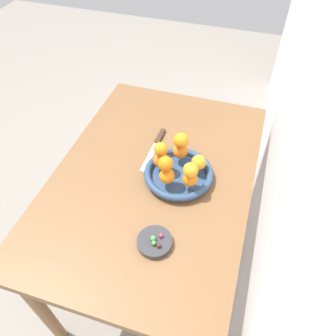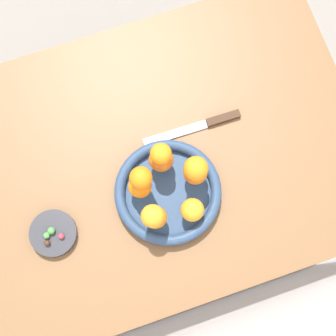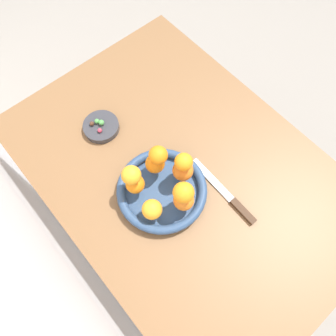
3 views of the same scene
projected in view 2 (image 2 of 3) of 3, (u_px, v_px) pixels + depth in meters
name	position (u px, v px, depth m)	size (l,w,h in m)	color
ground_plane	(156.00, 203.00, 2.03)	(6.00, 6.00, 0.00)	gray
dining_table	(151.00, 167.00, 1.40)	(1.10, 0.76, 0.74)	brown
fruit_bowl	(168.00, 192.00, 1.27)	(0.27, 0.27, 0.04)	navy
candy_dish	(53.00, 233.00, 1.26)	(0.12, 0.12, 0.02)	#333338
orange_0	(156.00, 217.00, 1.21)	(0.05, 0.05, 0.05)	orange
orange_1	(192.00, 210.00, 1.21)	(0.06, 0.06, 0.06)	orange
orange_2	(195.00, 173.00, 1.23)	(0.06, 0.06, 0.06)	orange
orange_3	(161.00, 159.00, 1.24)	(0.06, 0.06, 0.06)	orange
orange_4	(140.00, 186.00, 1.23)	(0.06, 0.06, 0.06)	orange
orange_5	(141.00, 178.00, 1.17)	(0.05, 0.05, 0.05)	orange
orange_6	(196.00, 168.00, 1.18)	(0.06, 0.06, 0.06)	orange
orange_7	(161.00, 154.00, 1.18)	(0.05, 0.05, 0.05)	orange
orange_8	(153.00, 216.00, 1.16)	(0.05, 0.05, 0.05)	orange
candy_ball_0	(47.00, 235.00, 1.24)	(0.02, 0.02, 0.02)	#4C9947
candy_ball_1	(47.00, 243.00, 1.24)	(0.01, 0.01, 0.01)	#472819
candy_ball_2	(61.00, 236.00, 1.24)	(0.01, 0.01, 0.01)	#C6384C
candy_ball_3	(51.00, 231.00, 1.24)	(0.02, 0.02, 0.02)	#4C9947
knife	(201.00, 125.00, 1.33)	(0.26, 0.03, 0.01)	#3F2819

